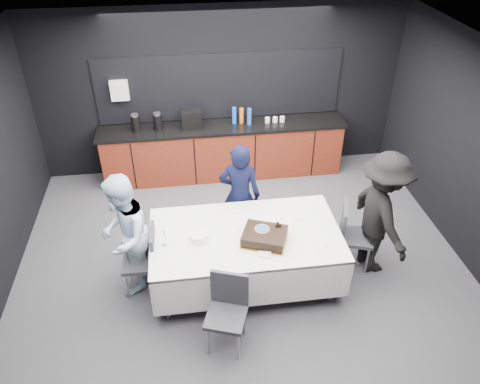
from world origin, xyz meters
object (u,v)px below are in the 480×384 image
(champagne_flute, at_px, (163,235))
(person_right, at_px, (381,214))
(cake_assembly, at_px, (265,236))
(person_center, at_px, (240,195))
(party_table, at_px, (246,242))
(chair_left, at_px, (146,256))
(chair_right, at_px, (351,231))
(plate_stack, at_px, (199,237))
(chair_near, at_px, (228,306))
(person_left, at_px, (124,236))

(champagne_flute, height_order, person_right, person_right)
(cake_assembly, distance_m, person_center, 0.98)
(person_right, bearing_deg, champagne_flute, 84.37)
(cake_assembly, bearing_deg, party_table, 141.65)
(chair_left, height_order, chair_right, same)
(chair_left, distance_m, person_right, 2.98)
(party_table, height_order, cake_assembly, cake_assembly)
(party_table, xyz_separation_m, person_right, (1.73, 0.04, 0.22))
(party_table, relative_size, champagne_flute, 10.36)
(party_table, relative_size, cake_assembly, 3.49)
(chair_left, bearing_deg, chair_right, 2.51)
(person_center, relative_size, person_right, 0.90)
(chair_left, bearing_deg, plate_stack, -6.56)
(chair_near, bearing_deg, party_table, 69.82)
(person_center, bearing_deg, person_left, 40.43)
(plate_stack, height_order, person_right, person_right)
(chair_left, bearing_deg, cake_assembly, -7.45)
(chair_near, relative_size, person_left, 0.57)
(cake_assembly, relative_size, person_right, 0.39)
(chair_left, relative_size, chair_near, 1.00)
(champagne_flute, bearing_deg, chair_left, 155.69)
(chair_right, distance_m, person_center, 1.55)
(chair_near, distance_m, person_center, 1.76)
(plate_stack, height_order, chair_near, chair_near)
(plate_stack, xyz_separation_m, chair_left, (-0.66, 0.08, -0.30))
(person_left, xyz_separation_m, person_right, (3.18, -0.07, 0.05))
(cake_assembly, bearing_deg, person_center, 99.68)
(person_center, bearing_deg, chair_left, 47.14)
(cake_assembly, distance_m, chair_left, 1.48)
(cake_assembly, distance_m, person_left, 1.68)
(plate_stack, distance_m, chair_right, 2.01)
(party_table, bearing_deg, chair_near, -110.18)
(cake_assembly, bearing_deg, plate_stack, 171.80)
(party_table, relative_size, chair_left, 2.51)
(chair_left, distance_m, chair_right, 2.65)
(cake_assembly, height_order, chair_right, cake_assembly)
(cake_assembly, xyz_separation_m, chair_right, (1.21, 0.30, -0.31))
(champagne_flute, height_order, person_left, person_left)
(plate_stack, height_order, chair_right, chair_right)
(person_left, bearing_deg, party_table, 92.00)
(plate_stack, bearing_deg, chair_near, -74.03)
(cake_assembly, bearing_deg, chair_right, 14.08)
(plate_stack, bearing_deg, chair_right, 5.53)
(person_left, bearing_deg, chair_right, 97.03)
(party_table, xyz_separation_m, champagne_flute, (-0.98, -0.09, 0.30))
(party_table, xyz_separation_m, cake_assembly, (0.20, -0.16, 0.21))
(cake_assembly, relative_size, champagne_flute, 2.97)
(party_table, height_order, person_left, person_left)
(chair_left, distance_m, chair_near, 1.29)
(cake_assembly, distance_m, person_right, 1.54)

